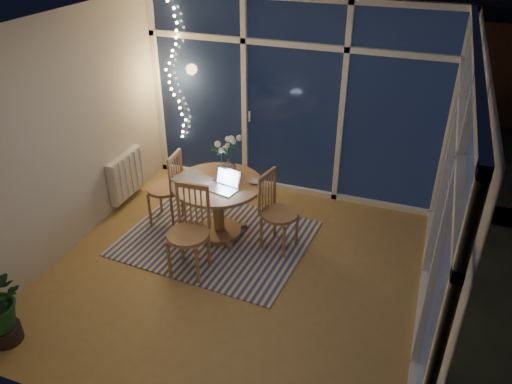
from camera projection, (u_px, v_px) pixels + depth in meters
floor at (237, 272)px, 5.48m from camera, size 4.00×4.00×0.00m
ceiling at (232, 28)px, 4.18m from camera, size 4.00×4.00×0.00m
wall_back at (293, 100)px, 6.46m from camera, size 4.00×0.04×2.60m
wall_front at (117, 299)px, 3.21m from camera, size 4.00×0.04×2.60m
wall_left at (65, 138)px, 5.43m from camera, size 0.04×4.00×2.60m
wall_right at (453, 203)px, 4.23m from camera, size 0.04×4.00×2.60m
window_wall_back at (292, 101)px, 6.42m from camera, size 4.00×0.10×2.60m
window_wall_right at (448, 202)px, 4.25m from camera, size 0.10×4.00×2.60m
radiator at (126, 175)px, 6.59m from camera, size 0.10×0.70×0.58m
fairy_lights at (174, 73)px, 6.74m from camera, size 0.24×0.10×1.85m
garden_patio at (361, 122)px, 9.43m from camera, size 12.00×6.00×0.10m
garden_fence at (345, 62)px, 9.50m from camera, size 11.00×0.08×1.80m
garden_shrubs at (269, 117)px, 8.26m from camera, size 0.90×0.90×0.90m
rug at (216, 238)px, 6.02m from camera, size 2.25×1.85×0.01m
dining_table at (218, 209)px, 5.93m from camera, size 1.13×1.13×0.72m
chair_left at (164, 187)px, 6.14m from camera, size 0.48×0.48×0.97m
chair_right at (280, 212)px, 5.65m from camera, size 0.53×0.53×0.96m
chair_front at (188, 233)px, 5.24m from camera, size 0.50×0.50×1.02m
laptop at (222, 181)px, 5.54m from camera, size 0.37×0.34×0.23m
flower_vase at (229, 165)px, 5.91m from camera, size 0.22×0.22×0.21m
bowl at (254, 181)px, 5.73m from camera, size 0.16×0.16×0.04m
newspapers at (195, 179)px, 5.81m from camera, size 0.52×0.48×0.01m
phone at (213, 188)px, 5.62m from camera, size 0.11×0.07×0.01m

